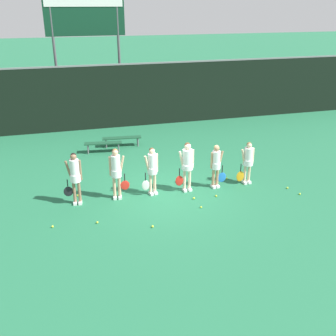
% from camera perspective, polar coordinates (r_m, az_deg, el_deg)
% --- Properties ---
extents(ground_plane, '(140.00, 140.00, 0.00)m').
position_cam_1_polar(ground_plane, '(14.01, -0.05, -3.46)').
color(ground_plane, '#216642').
extents(fence_windscreen, '(60.00, 0.08, 3.34)m').
position_cam_1_polar(fence_windscreen, '(21.15, -6.18, 10.40)').
color(fence_windscreen, black).
rests_on(fence_windscreen, ground_plane).
extents(scoreboard, '(4.11, 0.15, 6.37)m').
position_cam_1_polar(scoreboard, '(22.11, -11.88, 19.32)').
color(scoreboard, '#515156').
rests_on(scoreboard, ground_plane).
extents(bench_courtside, '(1.68, 0.58, 0.46)m').
position_cam_1_polar(bench_courtside, '(17.77, -9.40, 3.46)').
color(bench_courtside, '#19472D').
rests_on(bench_courtside, ground_plane).
extents(bench_far, '(1.82, 0.53, 0.44)m').
position_cam_1_polar(bench_far, '(18.43, -6.72, 4.26)').
color(bench_far, '#19472D').
rests_on(bench_far, ground_plane).
extents(player_0, '(0.64, 0.34, 1.81)m').
position_cam_1_polar(player_0, '(13.11, -13.36, -0.94)').
color(player_0, '#8C664C').
rests_on(player_0, ground_plane).
extents(player_1, '(0.65, 0.36, 1.80)m').
position_cam_1_polar(player_1, '(13.23, -7.53, -0.24)').
color(player_1, tan).
rests_on(player_1, ground_plane).
extents(player_2, '(0.60, 0.35, 1.72)m').
position_cam_1_polar(player_2, '(13.45, -2.33, 0.05)').
color(player_2, beige).
rests_on(player_2, ground_plane).
extents(player_3, '(0.68, 0.41, 1.81)m').
position_cam_1_polar(player_3, '(13.67, 2.80, 0.85)').
color(player_3, beige).
rests_on(player_3, ground_plane).
extents(player_4, '(0.64, 0.33, 1.62)m').
position_cam_1_polar(player_4, '(14.08, 7.00, 0.69)').
color(player_4, tan).
rests_on(player_4, ground_plane).
extents(player_5, '(0.66, 0.37, 1.60)m').
position_cam_1_polar(player_5, '(14.60, 11.51, 1.17)').
color(player_5, beige).
rests_on(player_5, ground_plane).
extents(tennis_ball_0, '(0.07, 0.07, 0.07)m').
position_cam_1_polar(tennis_ball_0, '(13.51, 3.78, -4.40)').
color(tennis_ball_0, '#CCE033').
rests_on(tennis_ball_0, ground_plane).
extents(tennis_ball_1, '(0.07, 0.07, 0.07)m').
position_cam_1_polar(tennis_ball_1, '(12.37, -16.41, -8.15)').
color(tennis_ball_1, '#CCE033').
rests_on(tennis_ball_1, ground_plane).
extents(tennis_ball_2, '(0.06, 0.06, 0.06)m').
position_cam_1_polar(tennis_ball_2, '(15.14, 8.53, -1.50)').
color(tennis_ball_2, '#CCE033').
rests_on(tennis_ball_2, ground_plane).
extents(tennis_ball_3, '(0.06, 0.06, 0.06)m').
position_cam_1_polar(tennis_ball_3, '(12.97, 4.81, -5.69)').
color(tennis_ball_3, '#CCE033').
rests_on(tennis_ball_3, ground_plane).
extents(tennis_ball_4, '(0.07, 0.07, 0.07)m').
position_cam_1_polar(tennis_ball_4, '(11.89, -2.25, -8.47)').
color(tennis_ball_4, '#CCE033').
rests_on(tennis_ball_4, ground_plane).
extents(tennis_ball_5, '(0.07, 0.07, 0.07)m').
position_cam_1_polar(tennis_ball_5, '(14.54, 18.59, -3.58)').
color(tennis_ball_5, '#CCE033').
rests_on(tennis_ball_5, ground_plane).
extents(tennis_ball_6, '(0.07, 0.07, 0.07)m').
position_cam_1_polar(tennis_ball_6, '(14.02, -12.93, -3.90)').
color(tennis_ball_6, '#CCE033').
rests_on(tennis_ball_6, ground_plane).
extents(tennis_ball_7, '(0.07, 0.07, 0.07)m').
position_cam_1_polar(tennis_ball_7, '(14.85, 16.95, -2.78)').
color(tennis_ball_7, '#CCE033').
rests_on(tennis_ball_7, ground_plane).
extents(tennis_ball_8, '(0.07, 0.07, 0.07)m').
position_cam_1_polar(tennis_ball_8, '(13.74, 7.01, -4.04)').
color(tennis_ball_8, '#CCE033').
rests_on(tennis_ball_8, ground_plane).
extents(tennis_ball_9, '(0.07, 0.07, 0.07)m').
position_cam_1_polar(tennis_ball_9, '(12.28, -10.23, -7.78)').
color(tennis_ball_9, '#CCE033').
rests_on(tennis_ball_9, ground_plane).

